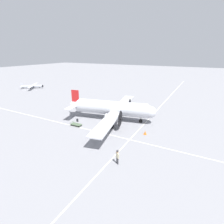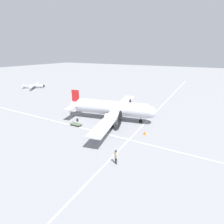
% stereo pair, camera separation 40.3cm
% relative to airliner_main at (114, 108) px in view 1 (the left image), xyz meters
% --- Properties ---
extents(ground_plane, '(300.00, 300.00, 0.00)m').
position_rel_airliner_main_xyz_m(ground_plane, '(-0.41, -0.08, -2.49)').
color(ground_plane, gray).
extents(apron_line_eastwest, '(120.00, 0.16, 0.01)m').
position_rel_airliner_main_xyz_m(apron_line_eastwest, '(-0.41, -6.46, -2.49)').
color(apron_line_eastwest, silver).
rests_on(apron_line_eastwest, ground_plane).
extents(apron_line_northsouth, '(0.16, 120.00, 0.01)m').
position_rel_airliner_main_xyz_m(apron_line_northsouth, '(6.21, -0.08, -2.49)').
color(apron_line_northsouth, silver).
rests_on(apron_line_northsouth, ground_plane).
extents(airliner_main, '(17.90, 24.98, 5.70)m').
position_rel_airliner_main_xyz_m(airliner_main, '(0.00, 0.00, 0.00)').
color(airliner_main, silver).
rests_on(airliner_main, ground_plane).
extents(crew_foreground, '(0.56, 0.43, 1.86)m').
position_rel_airliner_main_xyz_m(crew_foreground, '(7.31, -13.06, -1.32)').
color(crew_foreground, '#2D2D33').
rests_on(crew_foreground, ground_plane).
extents(suitcase_near_door, '(0.38, 0.16, 0.61)m').
position_rel_airliner_main_xyz_m(suitcase_near_door, '(-5.98, -4.35, -2.20)').
color(suitcase_near_door, '#232328').
rests_on(suitcase_near_door, ground_plane).
extents(baggage_cart, '(2.19, 1.10, 0.56)m').
position_rel_airliner_main_xyz_m(baggage_cart, '(-4.88, -6.10, -2.21)').
color(baggage_cart, '#4C6047').
rests_on(baggage_cart, ground_plane).
extents(light_aircraft_distant, '(8.19, 9.57, 2.10)m').
position_rel_airliner_main_xyz_m(light_aircraft_distant, '(-42.58, 14.33, -1.64)').
color(light_aircraft_distant, '#B7BCC6').
rests_on(light_aircraft_distant, ground_plane).
extents(traffic_cone, '(0.49, 0.49, 0.64)m').
position_rel_airliner_main_xyz_m(traffic_cone, '(7.78, -3.47, -2.19)').
color(traffic_cone, orange).
rests_on(traffic_cone, ground_plane).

